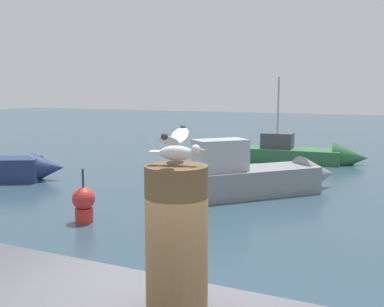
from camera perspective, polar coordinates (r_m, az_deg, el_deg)
mooring_post at (r=3.22m, az=-1.93°, el=-10.65°), size 0.43×0.43×1.04m
seagull at (r=3.07m, az=-1.92°, el=0.86°), size 0.39×0.66×0.25m
boat_grey at (r=14.45m, az=8.40°, el=-2.84°), size 4.86×5.15×1.95m
boat_green at (r=21.09m, az=13.85°, el=-0.05°), size 6.21×1.99×4.18m
channel_buoy at (r=11.57m, az=-13.30°, el=-6.02°), size 0.56×0.56×1.33m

